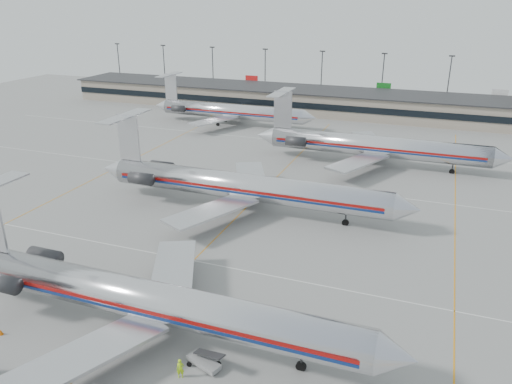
% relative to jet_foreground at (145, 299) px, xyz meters
% --- Properties ---
extents(ground, '(260.00, 260.00, 0.00)m').
position_rel_jet_foreground_xyz_m(ground, '(-2.23, 3.86, -3.64)').
color(ground, gray).
rests_on(ground, ground).
extents(apron_markings, '(160.00, 0.15, 0.02)m').
position_rel_jet_foreground_xyz_m(apron_markings, '(-2.23, 13.86, -3.63)').
color(apron_markings, silver).
rests_on(apron_markings, ground).
extents(terminal, '(162.00, 17.00, 6.25)m').
position_rel_jet_foreground_xyz_m(terminal, '(-2.23, 101.84, -0.48)').
color(terminal, gray).
rests_on(terminal, ground).
extents(light_mast_row, '(163.60, 0.40, 15.28)m').
position_rel_jet_foreground_xyz_m(light_mast_row, '(-2.23, 115.86, 4.94)').
color(light_mast_row, '#38383D').
rests_on(light_mast_row, ground).
extents(jet_foreground, '(47.92, 28.22, 12.54)m').
position_rel_jet_foreground_xyz_m(jet_foreground, '(0.00, 0.00, 0.00)').
color(jet_foreground, silver).
rests_on(jet_foreground, ground).
extents(jet_second_row, '(50.30, 29.62, 13.17)m').
position_rel_jet_foreground_xyz_m(jet_second_row, '(-2.90, 30.57, 0.18)').
color(jet_second_row, silver).
rests_on(jet_second_row, ground).
extents(jet_third_row, '(47.82, 29.41, 13.08)m').
position_rel_jet_foreground_xyz_m(jet_third_row, '(12.21, 59.43, 0.16)').
color(jet_third_row, silver).
rests_on(jet_third_row, ground).
extents(jet_back_row, '(43.52, 26.77, 11.90)m').
position_rel_jet_foreground_xyz_m(jet_back_row, '(-26.03, 79.61, -0.18)').
color(jet_back_row, silver).
rests_on(jet_back_row, ground).
extents(belt_loader, '(3.99, 2.23, 2.04)m').
position_rel_jet_foreground_xyz_m(belt_loader, '(7.35, -2.53, -3.09)').
color(belt_loader, gray).
rests_on(belt_loader, ground).
extents(ramp_worker_near, '(0.77, 0.67, 1.77)m').
position_rel_jet_foreground_xyz_m(ramp_worker_near, '(6.03, -4.44, -2.75)').
color(ramp_worker_near, '#AFE515').
rests_on(ramp_worker_near, ground).
extents(cone_left, '(0.54, 0.54, 0.59)m').
position_rel_jet_foreground_xyz_m(cone_left, '(-12.83, -5.40, -3.34)').
color(cone_left, '#DB5D07').
rests_on(cone_left, ground).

